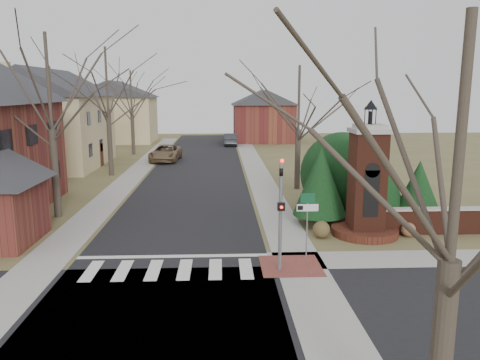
{
  "coord_description": "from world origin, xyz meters",
  "views": [
    {
      "loc": [
        2.02,
        -16.55,
        6.89
      ],
      "look_at": [
        2.99,
        6.0,
        2.56
      ],
      "focal_mm": 35.0,
      "sensor_mm": 36.0,
      "label": 1
    }
  ],
  "objects_px": {
    "pickup_truck": "(166,153)",
    "distant_car": "(231,139)",
    "sign_post": "(307,212)",
    "traffic_signal_pole": "(281,206)",
    "brick_gate_monument": "(366,191)"
  },
  "relations": [
    {
      "from": "brick_gate_monument",
      "to": "pickup_truck",
      "type": "bearing_deg",
      "value": 116.5
    },
    {
      "from": "traffic_signal_pole",
      "to": "distant_car",
      "type": "bearing_deg",
      "value": 91.21
    },
    {
      "from": "sign_post",
      "to": "pickup_truck",
      "type": "xyz_separation_m",
      "value": [
        -8.99,
        27.87,
        -1.15
      ]
    },
    {
      "from": "traffic_signal_pole",
      "to": "brick_gate_monument",
      "type": "distance_m",
      "value": 6.47
    },
    {
      "from": "brick_gate_monument",
      "to": "distant_car",
      "type": "height_order",
      "value": "brick_gate_monument"
    },
    {
      "from": "traffic_signal_pole",
      "to": "brick_gate_monument",
      "type": "height_order",
      "value": "brick_gate_monument"
    },
    {
      "from": "sign_post",
      "to": "brick_gate_monument",
      "type": "height_order",
      "value": "brick_gate_monument"
    },
    {
      "from": "pickup_truck",
      "to": "distant_car",
      "type": "xyz_separation_m",
      "value": [
        6.8,
        13.26,
        -0.03
      ]
    },
    {
      "from": "traffic_signal_pole",
      "to": "sign_post",
      "type": "xyz_separation_m",
      "value": [
        1.29,
        1.41,
        -0.64
      ]
    },
    {
      "from": "sign_post",
      "to": "traffic_signal_pole",
      "type": "bearing_deg",
      "value": -132.43
    },
    {
      "from": "brick_gate_monument",
      "to": "distant_car",
      "type": "relative_size",
      "value": 1.39
    },
    {
      "from": "traffic_signal_pole",
      "to": "pickup_truck",
      "type": "bearing_deg",
      "value": 104.73
    },
    {
      "from": "traffic_signal_pole",
      "to": "pickup_truck",
      "type": "distance_m",
      "value": 30.34
    },
    {
      "from": "distant_car",
      "to": "brick_gate_monument",
      "type": "bearing_deg",
      "value": 100.08
    },
    {
      "from": "traffic_signal_pole",
      "to": "sign_post",
      "type": "distance_m",
      "value": 2.02
    }
  ]
}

